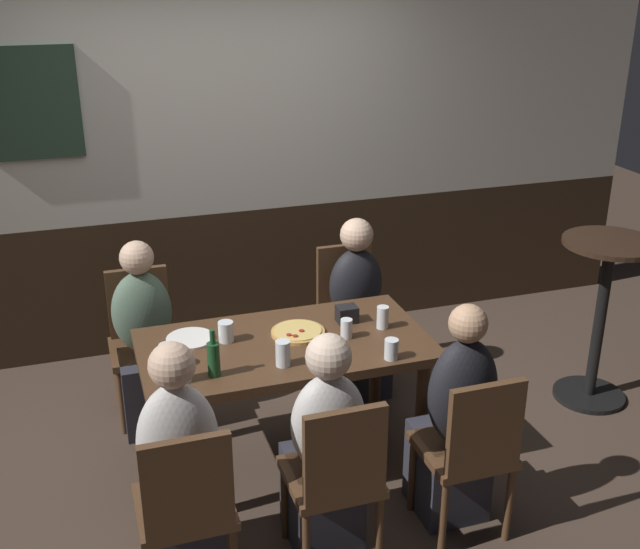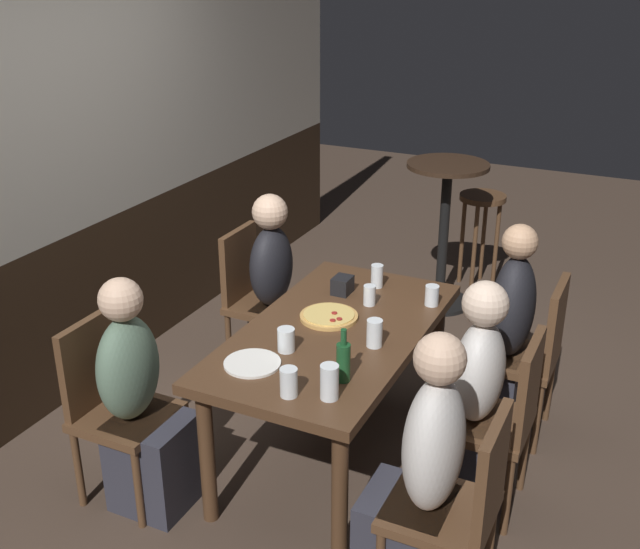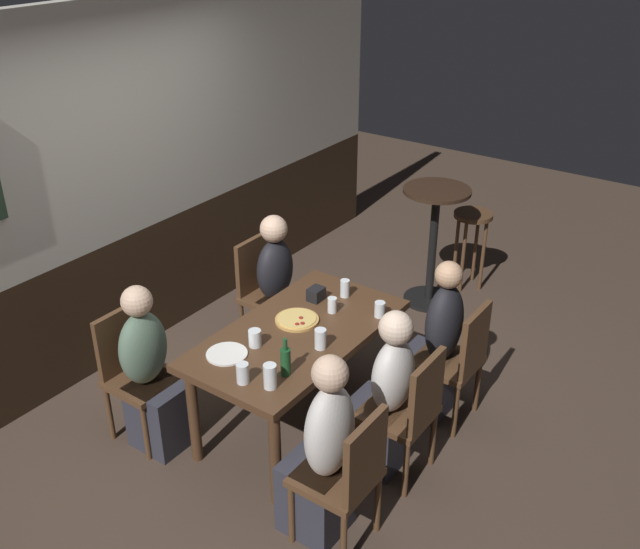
{
  "view_description": "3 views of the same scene",
  "coord_description": "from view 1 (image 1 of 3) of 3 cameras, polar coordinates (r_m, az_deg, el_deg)",
  "views": [
    {
      "loc": [
        -0.94,
        -3.44,
        2.57
      ],
      "look_at": [
        0.24,
        0.14,
        1.03
      ],
      "focal_mm": 43.57,
      "sensor_mm": 36.0,
      "label": 1
    },
    {
      "loc": [
        -2.96,
        -1.33,
        2.42
      ],
      "look_at": [
        -0.15,
        0.0,
        1.08
      ],
      "focal_mm": 43.35,
      "sensor_mm": 36.0,
      "label": 2
    },
    {
      "loc": [
        -3.05,
        -2.34,
        3.17
      ],
      "look_at": [
        0.16,
        -0.06,
        1.09
      ],
      "focal_mm": 40.37,
      "sensor_mm": 36.0,
      "label": 3
    }
  ],
  "objects": [
    {
      "name": "plate_white_large",
      "position": [
        4.09,
        -9.51,
        -4.66
      ],
      "size": [
        0.25,
        0.25,
        0.01
      ],
      "primitive_type": "cylinder",
      "color": "white",
      "rests_on": "dining_table"
    },
    {
      "name": "tumbler_short",
      "position": [
        3.77,
        -2.74,
        -5.93
      ],
      "size": [
        0.07,
        0.07,
        0.13
      ],
      "color": "silver",
      "rests_on": "dining_table"
    },
    {
      "name": "person_right_far",
      "position": [
        4.87,
        2.79,
        -3.32
      ],
      "size": [
        0.34,
        0.37,
        1.12
      ],
      "color": "#2D2D38",
      "rests_on": "ground_plane"
    },
    {
      "name": "dining_table",
      "position": [
        4.05,
        -2.58,
        -6.17
      ],
      "size": [
        1.49,
        0.8,
        0.74
      ],
      "color": "#472D1C",
      "rests_on": "ground_plane"
    },
    {
      "name": "pint_glass_amber",
      "position": [
        3.68,
        -10.04,
        -6.82
      ],
      "size": [
        0.08,
        0.08,
        0.15
      ],
      "color": "silver",
      "rests_on": "dining_table"
    },
    {
      "name": "side_bar_table",
      "position": [
        4.98,
        19.98,
        -2.35
      ],
      "size": [
        0.56,
        0.56,
        1.05
      ],
      "color": "black",
      "rests_on": "ground_plane"
    },
    {
      "name": "highball_clear",
      "position": [
        4.15,
        4.6,
        -3.22
      ],
      "size": [
        0.06,
        0.06,
        0.12
      ],
      "color": "silver",
      "rests_on": "dining_table"
    },
    {
      "name": "chair_right_near",
      "position": [
        3.71,
        11.05,
        -12.32
      ],
      "size": [
        0.4,
        0.4,
        0.88
      ],
      "color": "#513521",
      "rests_on": "ground_plane"
    },
    {
      "name": "wall_back",
      "position": [
        5.33,
        -7.65,
        8.25
      ],
      "size": [
        6.4,
        0.13,
        2.6
      ],
      "color": "#332316",
      "rests_on": "ground_plane"
    },
    {
      "name": "person_right_near",
      "position": [
        3.83,
        9.86,
        -11.18
      ],
      "size": [
        0.34,
        0.37,
        1.16
      ],
      "color": "#2D2D38",
      "rests_on": "ground_plane"
    },
    {
      "name": "condiment_caddy",
      "position": [
        4.21,
        1.99,
        -2.92
      ],
      "size": [
        0.11,
        0.09,
        0.09
      ],
      "primitive_type": "cube",
      "color": "black",
      "rests_on": "dining_table"
    },
    {
      "name": "chair_left_far",
      "position": [
        4.75,
        -12.9,
        -4.33
      ],
      "size": [
        0.4,
        0.4,
        0.88
      ],
      "color": "#513521",
      "rests_on": "ground_plane"
    },
    {
      "name": "pint_glass_stout",
      "position": [
        4.03,
        -6.92,
        -4.28
      ],
      "size": [
        0.08,
        0.08,
        0.11
      ],
      "color": "silver",
      "rests_on": "dining_table"
    },
    {
      "name": "person_left_far",
      "position": [
        4.61,
        -12.66,
        -5.45
      ],
      "size": [
        0.34,
        0.37,
        1.13
      ],
      "color": "#2D2D38",
      "rests_on": "ground_plane"
    },
    {
      "name": "ground_plane",
      "position": [
        4.4,
        -2.43,
        -13.6
      ],
      "size": [
        12.0,
        12.0,
        0.0
      ],
      "primitive_type": "plane",
      "color": "#423328"
    },
    {
      "name": "chair_mid_near",
      "position": [
        3.48,
        1.23,
        -14.46
      ],
      "size": [
        0.4,
        0.4,
        0.88
      ],
      "color": "#513521",
      "rests_on": "ground_plane"
    },
    {
      "name": "person_mid_near",
      "position": [
        3.62,
        0.35,
        -13.31
      ],
      "size": [
        0.34,
        0.37,
        1.11
      ],
      "color": "#2D2D38",
      "rests_on": "ground_plane"
    },
    {
      "name": "person_left_near",
      "position": [
        3.49,
        -10.24,
        -14.71
      ],
      "size": [
        0.34,
        0.37,
        1.18
      ],
      "color": "#2D2D38",
      "rests_on": "ground_plane"
    },
    {
      "name": "pizza",
      "position": [
        4.09,
        -1.63,
        -4.24
      ],
      "size": [
        0.28,
        0.28,
        0.03
      ],
      "color": "tan",
      "rests_on": "dining_table"
    },
    {
      "name": "beer_bottle_green",
      "position": [
        3.69,
        -7.82,
        -6.1
      ],
      "size": [
        0.06,
        0.06,
        0.24
      ],
      "color": "#194723",
      "rests_on": "dining_table"
    },
    {
      "name": "chair_right_far",
      "position": [
        5.0,
        2.14,
        -2.35
      ],
      "size": [
        0.4,
        0.4,
        0.88
      ],
      "color": "#513521",
      "rests_on": "ground_plane"
    },
    {
      "name": "beer_glass_half",
      "position": [
        3.85,
        5.26,
        -5.57
      ],
      "size": [
        0.07,
        0.07,
        0.1
      ],
      "color": "silver",
      "rests_on": "dining_table"
    },
    {
      "name": "chair_left_near",
      "position": [
        3.36,
        -9.81,
        -16.33
      ],
      "size": [
        0.4,
        0.4,
        0.88
      ],
      "color": "#513521",
      "rests_on": "ground_plane"
    },
    {
      "name": "tumbler_water",
      "position": [
        4.04,
        1.95,
        -4.08
      ],
      "size": [
        0.06,
        0.06,
        0.1
      ],
      "color": "silver",
      "rests_on": "dining_table"
    },
    {
      "name": "pint_glass_pale",
      "position": [
        3.82,
        -11.17,
        -5.97
      ],
      "size": [
        0.07,
        0.07,
        0.12
      ],
      "color": "silver",
      "rests_on": "dining_table"
    }
  ]
}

